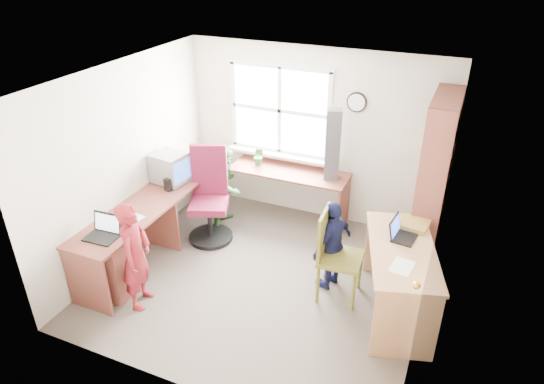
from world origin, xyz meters
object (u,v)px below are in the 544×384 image
Objects in this scene: swivel_chair at (210,200)px; person_green at (226,186)px; laptop_left at (104,231)px; person_navy at (332,245)px; l_desk at (154,235)px; wooden_chair at (334,252)px; potted_plant at (259,157)px; laptop_right at (401,233)px; cd_tower at (333,145)px; bookshelf at (433,187)px; person_red at (136,256)px; right_desk at (400,266)px; crt_monitor at (170,168)px.

person_green is (0.04, 0.39, 0.03)m from swivel_chair.
laptop_left is 0.33× the size of person_navy.
person_green is (0.31, 1.26, 0.12)m from l_desk.
wooden_chair is at bearing 9.50° from l_desk.
potted_plant is at bearing -45.80° from person_green.
laptop_right is 0.78m from person_navy.
l_desk is 1.86m from potted_plant.
swivel_chair is at bearing -164.11° from cd_tower.
person_red is at bearing -142.48° from bookshelf.
wooden_chair is at bearing 114.39° from laptop_right.
right_desk is at bearing -3.85° from wooden_chair.
bookshelf reaches higher than wooden_chair.
l_desk is at bearing -109.61° from potted_plant.
cd_tower reaches higher than swivel_chair.
crt_monitor is at bearing 89.09° from laptop_left.
laptop_left is 2.42m from potted_plant.
laptop_right is 1.66m from cd_tower.
right_desk is 0.71m from wooden_chair.
potted_plant is (-1.04, -0.03, -0.34)m from cd_tower.
person_green is 1.90m from person_navy.
bookshelf is 7.57× the size of potted_plant.
person_red is 1.09× the size of person_green.
laptop_left is (-2.30, -0.94, 0.23)m from wooden_chair.
right_desk is 4.29× the size of laptop_left.
crt_monitor is at bearing 106.70° from l_desk.
bookshelf is 1.35m from cd_tower.
right_desk is at bearing 13.97° from laptop_left.
crt_monitor reaches higher than laptop_left.
swivel_chair is 0.96m from potted_plant.
person_green reaches higher than laptop_right.
laptop_right reaches higher than l_desk.
bookshelf reaches higher than person_green.
bookshelf is at bearing 29.88° from laptop_left.
l_desk is 2.85m from right_desk.
swivel_chair is 2.54m from laptop_right.
wooden_chair is at bearing -37.78° from swivel_chair.
right_desk is 1.21× the size of swivel_chair.
person_navy is (-0.77, 0.15, -0.04)m from right_desk.
cd_tower is at bearing -82.68° from person_green.
bookshelf is 1.68× the size of person_red.
person_red is (-1.88, -0.97, 0.05)m from wooden_chair.
crt_monitor is (-0.24, 0.79, 0.50)m from l_desk.
right_desk is at bearing -96.57° from bookshelf.
swivel_chair reaches higher than person_red.
person_green is (0.49, 1.84, -0.23)m from laptop_left.
right_desk is at bearing -65.43° from cd_tower.
swivel_chair is at bearing 72.77° from l_desk.
wooden_chair is 2.12m from person_red.
person_green is (-1.81, 0.91, -0.00)m from wooden_chair.
crt_monitor reaches higher than person_green.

